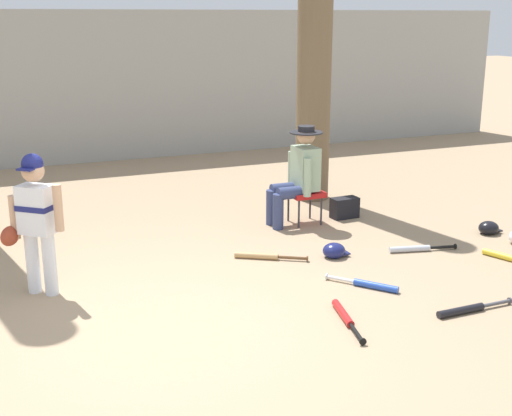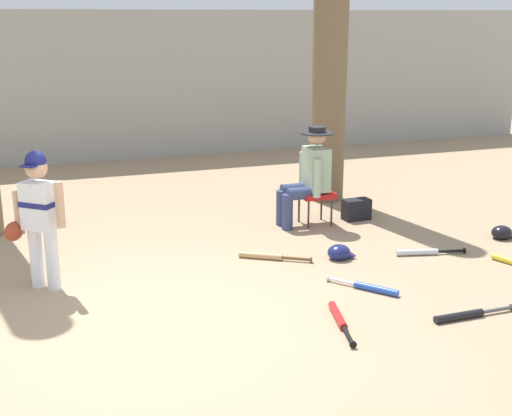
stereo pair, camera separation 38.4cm
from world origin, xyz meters
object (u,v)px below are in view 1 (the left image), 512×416
bat_blue_youth (370,285)px  bat_red_barrel (345,316)px  tree_behind_spectator (315,38)px  bat_wood_tan (262,256)px  bat_aluminum_silver (415,249)px  bat_black_composite (466,309)px  batting_helmet_navy (334,251)px  seated_spectator (298,173)px  bat_yellow_trainer (511,258)px  young_ballplayer (35,216)px  handbag_beside_stool (345,208)px  folding_stool (305,194)px  batting_helmet_black (489,228)px

bat_blue_youth → bat_red_barrel: 0.76m
tree_behind_spectator → bat_wood_tan: bearing=-128.5°
bat_aluminum_silver → bat_red_barrel: size_ratio=0.99×
bat_blue_youth → bat_black_composite: size_ratio=0.78×
bat_red_barrel → batting_helmet_navy: bearing=64.4°
seated_spectator → bat_wood_tan: bearing=-131.9°
bat_black_composite → bat_aluminum_silver: bearing=70.5°
bat_yellow_trainer → bat_black_composite: size_ratio=1.02×
young_ballplayer → bat_red_barrel: bearing=-34.5°
tree_behind_spectator → bat_black_composite: size_ratio=6.61×
bat_black_composite → batting_helmet_navy: batting_helmet_navy is taller
tree_behind_spectator → bat_aluminum_silver: tree_behind_spectator is taller
young_ballplayer → handbag_beside_stool: young_ballplayer is taller
folding_stool → bat_yellow_trainer: folding_stool is taller
bat_wood_tan → batting_helmet_navy: 0.76m
tree_behind_spectator → bat_wood_tan: 3.36m
seated_spectator → bat_wood_tan: (-0.89, -0.99, -0.61)m
folding_stool → bat_blue_youth: bearing=-99.8°
seated_spectator → bat_aluminum_silver: (0.73, -1.41, -0.61)m
seated_spectator → handbag_beside_stool: size_ratio=3.53×
folding_stool → bat_red_barrel: (-0.93, -2.62, -0.33)m
bat_black_composite → bat_wood_tan: bearing=119.7°
bat_wood_tan → young_ballplayer: bearing=-178.5°
young_ballplayer → bat_aluminum_silver: size_ratio=1.74×
bat_red_barrel → young_ballplayer: bearing=145.5°
batting_helmet_black → batting_helmet_navy: (-2.06, -0.01, 0.00)m
handbag_beside_stool → batting_helmet_black: handbag_beside_stool is taller
bat_blue_youth → bat_yellow_trainer: 1.74m
bat_black_composite → batting_helmet_navy: 1.71m
batting_helmet_black → handbag_beside_stool: bearing=135.0°
seated_spectator → batting_helmet_navy: bearing=-97.6°
folding_stool → batting_helmet_navy: 1.29m
batting_helmet_navy → seated_spectator: bearing=82.4°
tree_behind_spectator → seated_spectator: 1.99m
tree_behind_spectator → folding_stool: 2.18m
bat_black_composite → bat_yellow_trainer: bearing=34.0°
tree_behind_spectator → batting_helmet_black: 3.30m
young_ballplayer → bat_yellow_trainer: bearing=-12.3°
seated_spectator → batting_helmet_black: 2.32m
bat_wood_tan → bat_red_barrel: (0.06, -1.63, 0.00)m
tree_behind_spectator → bat_yellow_trainer: bearing=-76.5°
young_ballplayer → batting_helmet_black: 5.05m
folding_stool → bat_black_composite: folding_stool is taller
handbag_beside_stool → bat_blue_youth: size_ratio=0.56×
bat_yellow_trainer → handbag_beside_stool: bearing=111.4°
tree_behind_spectator → young_ballplayer: tree_behind_spectator is taller
tree_behind_spectator → batting_helmet_navy: tree_behind_spectator is taller
batting_helmet_black → bat_black_composite: bearing=-135.1°
seated_spectator → bat_wood_tan: 1.46m
bat_black_composite → bat_red_barrel: same height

